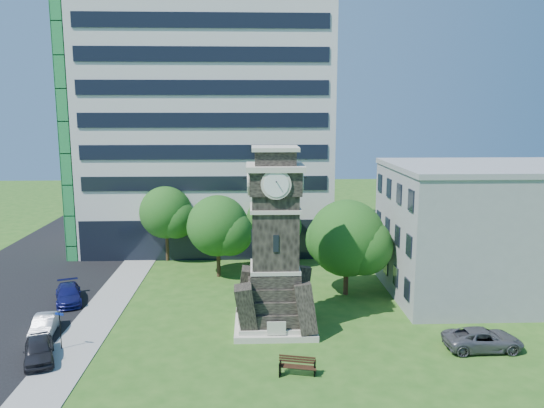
{
  "coord_description": "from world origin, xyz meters",
  "views": [
    {
      "loc": [
        1.55,
        -32.04,
        14.5
      ],
      "look_at": [
        2.94,
        5.73,
        7.82
      ],
      "focal_mm": 35.0,
      "sensor_mm": 36.0,
      "label": 1
    }
  ],
  "objects_px": {
    "car_east_lot": "(483,339)",
    "park_bench": "(297,365)",
    "clock_tower": "(275,251)",
    "street_sign": "(60,326)",
    "car_street_mid": "(44,325)",
    "car_street_north": "(68,294)",
    "car_street_south": "(39,350)"
  },
  "relations": [
    {
      "from": "clock_tower",
      "to": "car_street_mid",
      "type": "distance_m",
      "value": 15.88
    },
    {
      "from": "park_bench",
      "to": "car_street_south",
      "type": "bearing_deg",
      "value": -175.79
    },
    {
      "from": "car_street_mid",
      "to": "street_sign",
      "type": "height_order",
      "value": "street_sign"
    },
    {
      "from": "car_street_south",
      "to": "park_bench",
      "type": "xyz_separation_m",
      "value": [
        15.01,
        -2.22,
        -0.12
      ]
    },
    {
      "from": "clock_tower",
      "to": "street_sign",
      "type": "bearing_deg",
      "value": -167.11
    },
    {
      "from": "clock_tower",
      "to": "car_street_mid",
      "type": "bearing_deg",
      "value": -177.29
    },
    {
      "from": "car_street_south",
      "to": "car_street_mid",
      "type": "height_order",
      "value": "car_street_south"
    },
    {
      "from": "car_street_south",
      "to": "car_street_mid",
      "type": "xyz_separation_m",
      "value": [
        -1.12,
        3.8,
        -0.07
      ]
    },
    {
      "from": "clock_tower",
      "to": "street_sign",
      "type": "height_order",
      "value": "clock_tower"
    },
    {
      "from": "car_east_lot",
      "to": "street_sign",
      "type": "height_order",
      "value": "street_sign"
    },
    {
      "from": "clock_tower",
      "to": "car_street_south",
      "type": "xyz_separation_m",
      "value": [
        -14.04,
        -4.52,
        -4.6
      ]
    },
    {
      "from": "clock_tower",
      "to": "car_street_north",
      "type": "relative_size",
      "value": 2.74
    },
    {
      "from": "car_street_north",
      "to": "park_bench",
      "type": "relative_size",
      "value": 2.18
    },
    {
      "from": "clock_tower",
      "to": "car_street_north",
      "type": "bearing_deg",
      "value": 161.63
    },
    {
      "from": "clock_tower",
      "to": "street_sign",
      "type": "distance_m",
      "value": 14.12
    },
    {
      "from": "clock_tower",
      "to": "park_bench",
      "type": "relative_size",
      "value": 5.96
    },
    {
      "from": "car_east_lot",
      "to": "park_bench",
      "type": "height_order",
      "value": "car_east_lot"
    },
    {
      "from": "car_street_south",
      "to": "car_street_mid",
      "type": "relative_size",
      "value": 1.07
    },
    {
      "from": "clock_tower",
      "to": "car_street_mid",
      "type": "xyz_separation_m",
      "value": [
        -15.16,
        -0.72,
        -4.66
      ]
    },
    {
      "from": "car_street_north",
      "to": "car_east_lot",
      "type": "height_order",
      "value": "car_east_lot"
    },
    {
      "from": "car_street_mid",
      "to": "car_street_north",
      "type": "distance_m",
      "value": 5.91
    },
    {
      "from": "car_street_south",
      "to": "car_street_north",
      "type": "height_order",
      "value": "car_street_south"
    },
    {
      "from": "car_street_south",
      "to": "car_street_mid",
      "type": "bearing_deg",
      "value": 85.55
    },
    {
      "from": "car_east_lot",
      "to": "car_street_mid",
      "type": "bearing_deg",
      "value": 82.14
    },
    {
      "from": "clock_tower",
      "to": "park_bench",
      "type": "distance_m",
      "value": 8.28
    },
    {
      "from": "car_street_south",
      "to": "car_street_mid",
      "type": "distance_m",
      "value": 3.97
    },
    {
      "from": "clock_tower",
      "to": "park_bench",
      "type": "height_order",
      "value": "clock_tower"
    },
    {
      "from": "street_sign",
      "to": "car_street_north",
      "type": "bearing_deg",
      "value": 123.96
    },
    {
      "from": "car_east_lot",
      "to": "park_bench",
      "type": "xyz_separation_m",
      "value": [
        -11.65,
        -2.75,
        -0.1
      ]
    },
    {
      "from": "car_street_mid",
      "to": "car_street_north",
      "type": "relative_size",
      "value": 0.84
    },
    {
      "from": "car_street_south",
      "to": "street_sign",
      "type": "distance_m",
      "value": 1.87
    },
    {
      "from": "car_street_north",
      "to": "park_bench",
      "type": "distance_m",
      "value": 20.41
    }
  ]
}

